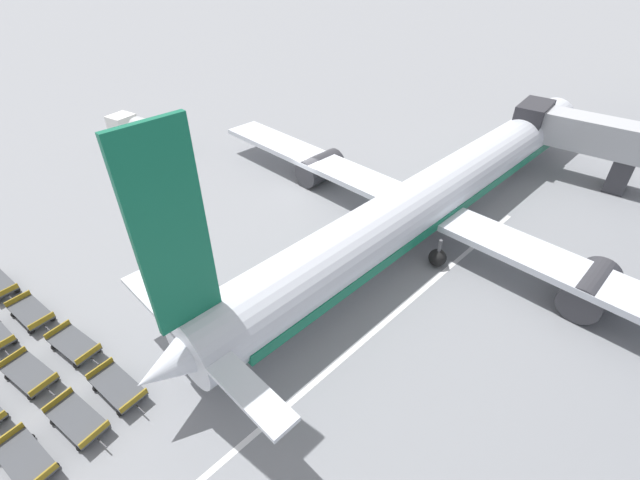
{
  "coord_description": "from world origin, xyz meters",
  "views": [
    {
      "loc": [
        21.19,
        -25.6,
        18.6
      ],
      "look_at": [
        7.1,
        -7.05,
        1.59
      ],
      "focal_mm": 24.0,
      "sensor_mm": 36.0,
      "label": 1
    }
  ],
  "objects_px": {
    "baggage_dolly_row_near_col_d": "(25,460)",
    "baggage_dolly_row_mid_a_col_c": "(30,374)",
    "baggage_dolly_row_mid_b_col_b": "(31,313)",
    "baggage_dolly_row_mid_b_col_c": "(74,345)",
    "fuel_tanker_secondary": "(149,134)",
    "baggage_dolly_row_mid_a_col_d": "(78,420)",
    "airplane": "(436,195)",
    "baggage_dolly_row_mid_b_col_d": "(118,387)"
  },
  "relations": [
    {
      "from": "baggage_dolly_row_mid_a_col_d",
      "to": "baggage_dolly_row_mid_b_col_d",
      "type": "relative_size",
      "value": 1.01
    },
    {
      "from": "baggage_dolly_row_near_col_d",
      "to": "baggage_dolly_row_mid_b_col_c",
      "type": "height_order",
      "value": "same"
    },
    {
      "from": "baggage_dolly_row_near_col_d",
      "to": "baggage_dolly_row_mid_a_col_c",
      "type": "xyz_separation_m",
      "value": [
        -4.35,
        2.11,
        0.0
      ]
    },
    {
      "from": "fuel_tanker_secondary",
      "to": "baggage_dolly_row_mid_b_col_d",
      "type": "height_order",
      "value": "fuel_tanker_secondary"
    },
    {
      "from": "baggage_dolly_row_near_col_d",
      "to": "baggage_dolly_row_mid_a_col_d",
      "type": "height_order",
      "value": "same"
    },
    {
      "from": "baggage_dolly_row_near_col_d",
      "to": "baggage_dolly_row_mid_b_col_b",
      "type": "bearing_deg",
      "value": 154.59
    },
    {
      "from": "fuel_tanker_secondary",
      "to": "baggage_dolly_row_mid_a_col_d",
      "type": "bearing_deg",
      "value": -40.64
    },
    {
      "from": "baggage_dolly_row_mid_a_col_d",
      "to": "baggage_dolly_row_mid_b_col_b",
      "type": "relative_size",
      "value": 1.01
    },
    {
      "from": "baggage_dolly_row_mid_a_col_c",
      "to": "baggage_dolly_row_mid_b_col_d",
      "type": "xyz_separation_m",
      "value": [
        4.24,
        2.25,
        0.0
      ]
    },
    {
      "from": "baggage_dolly_row_near_col_d",
      "to": "airplane",
      "type": "bearing_deg",
      "value": 78.08
    },
    {
      "from": "baggage_dolly_row_mid_a_col_c",
      "to": "baggage_dolly_row_mid_b_col_d",
      "type": "relative_size",
      "value": 1.01
    },
    {
      "from": "baggage_dolly_row_mid_a_col_c",
      "to": "baggage_dolly_row_mid_b_col_b",
      "type": "height_order",
      "value": "same"
    },
    {
      "from": "baggage_dolly_row_mid_b_col_b",
      "to": "baggage_dolly_row_mid_b_col_c",
      "type": "xyz_separation_m",
      "value": [
        4.31,
        0.3,
        0.0
      ]
    },
    {
      "from": "baggage_dolly_row_near_col_d",
      "to": "baggage_dolly_row_mid_a_col_c",
      "type": "height_order",
      "value": "same"
    },
    {
      "from": "baggage_dolly_row_mid_a_col_c",
      "to": "fuel_tanker_secondary",
      "type": "bearing_deg",
      "value": 133.53
    },
    {
      "from": "airplane",
      "to": "baggage_dolly_row_near_col_d",
      "type": "distance_m",
      "value": 27.74
    },
    {
      "from": "baggage_dolly_row_mid_b_col_d",
      "to": "airplane",
      "type": "bearing_deg",
      "value": 75.61
    },
    {
      "from": "airplane",
      "to": "baggage_dolly_row_near_col_d",
      "type": "bearing_deg",
      "value": -101.92
    },
    {
      "from": "baggage_dolly_row_mid_b_col_b",
      "to": "baggage_dolly_row_mid_b_col_d",
      "type": "bearing_deg",
      "value": 1.54
    },
    {
      "from": "baggage_dolly_row_near_col_d",
      "to": "baggage_dolly_row_mid_a_col_c",
      "type": "distance_m",
      "value": 4.83
    },
    {
      "from": "airplane",
      "to": "baggage_dolly_row_mid_b_col_d",
      "type": "xyz_separation_m",
      "value": [
        -5.82,
        -22.69,
        -2.37
      ]
    },
    {
      "from": "airplane",
      "to": "baggage_dolly_row_mid_b_col_c",
      "type": "xyz_separation_m",
      "value": [
        -10.09,
        -22.61,
        -2.37
      ]
    },
    {
      "from": "baggage_dolly_row_mid_b_col_c",
      "to": "baggage_dolly_row_mid_a_col_d",
      "type": "bearing_deg",
      "value": -26.22
    },
    {
      "from": "baggage_dolly_row_mid_b_col_b",
      "to": "baggage_dolly_row_mid_a_col_d",
      "type": "bearing_deg",
      "value": -12.02
    },
    {
      "from": "baggage_dolly_row_mid_a_col_d",
      "to": "airplane",
      "type": "bearing_deg",
      "value": 76.99
    },
    {
      "from": "baggage_dolly_row_mid_b_col_b",
      "to": "baggage_dolly_row_mid_b_col_d",
      "type": "relative_size",
      "value": 1.0
    },
    {
      "from": "baggage_dolly_row_mid_a_col_d",
      "to": "baggage_dolly_row_mid_b_col_d",
      "type": "height_order",
      "value": "same"
    },
    {
      "from": "airplane",
      "to": "baggage_dolly_row_mid_b_col_d",
      "type": "bearing_deg",
      "value": -104.39
    },
    {
      "from": "fuel_tanker_secondary",
      "to": "baggage_dolly_row_mid_a_col_c",
      "type": "bearing_deg",
      "value": -46.47
    },
    {
      "from": "airplane",
      "to": "baggage_dolly_row_mid_b_col_b",
      "type": "relative_size",
      "value": 12.4
    },
    {
      "from": "baggage_dolly_row_mid_a_col_c",
      "to": "baggage_dolly_row_mid_a_col_d",
      "type": "distance_m",
      "value": 4.34
    },
    {
      "from": "airplane",
      "to": "baggage_dolly_row_near_col_d",
      "type": "relative_size",
      "value": 12.36
    },
    {
      "from": "baggage_dolly_row_mid_b_col_c",
      "to": "baggage_dolly_row_mid_b_col_d",
      "type": "bearing_deg",
      "value": -0.97
    },
    {
      "from": "airplane",
      "to": "baggage_dolly_row_near_col_d",
      "type": "height_order",
      "value": "airplane"
    },
    {
      "from": "baggage_dolly_row_mid_a_col_d",
      "to": "baggage_dolly_row_mid_b_col_d",
      "type": "xyz_separation_m",
      "value": [
        -0.1,
        2.08,
        0.0
      ]
    },
    {
      "from": "baggage_dolly_row_mid_a_col_c",
      "to": "baggage_dolly_row_mid_b_col_d",
      "type": "distance_m",
      "value": 4.8
    },
    {
      "from": "baggage_dolly_row_mid_a_col_c",
      "to": "baggage_dolly_row_near_col_d",
      "type": "bearing_deg",
      "value": -25.86
    },
    {
      "from": "baggage_dolly_row_mid_a_col_d",
      "to": "baggage_dolly_row_mid_b_col_d",
      "type": "bearing_deg",
      "value": 92.69
    },
    {
      "from": "airplane",
      "to": "fuel_tanker_secondary",
      "type": "height_order",
      "value": "airplane"
    },
    {
      "from": "baggage_dolly_row_mid_b_col_b",
      "to": "baggage_dolly_row_mid_b_col_d",
      "type": "distance_m",
      "value": 8.59
    },
    {
      "from": "baggage_dolly_row_mid_b_col_b",
      "to": "airplane",
      "type": "bearing_deg",
      "value": 57.86
    },
    {
      "from": "baggage_dolly_row_mid_a_col_d",
      "to": "baggage_dolly_row_mid_b_col_c",
      "type": "distance_m",
      "value": 4.87
    }
  ]
}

